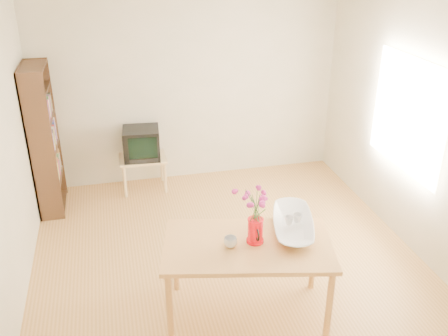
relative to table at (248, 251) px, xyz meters
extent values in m
plane|color=#B47F3F|center=(0.03, 0.68, -0.67)|extent=(4.50, 4.50, 0.00)
plane|color=white|center=(0.03, 0.68, 1.93)|extent=(4.50, 4.50, 0.00)
plane|color=beige|center=(0.03, 2.93, 0.63)|extent=(4.00, 0.00, 4.00)
plane|color=beige|center=(0.03, -1.57, 0.63)|extent=(4.00, 0.00, 4.00)
plane|color=beige|center=(-1.97, 0.68, 0.63)|extent=(0.00, 4.50, 4.50)
plane|color=beige|center=(2.03, 0.68, 0.63)|extent=(0.00, 4.50, 4.50)
plane|color=white|center=(2.01, 0.98, 0.73)|extent=(0.00, 1.30, 1.30)
cube|color=#CB8C45|center=(0.00, 0.00, 0.06)|extent=(1.57, 1.10, 0.04)
cylinder|color=#CB8C45|center=(-0.71, -0.20, -0.31)|extent=(0.06, 0.06, 0.71)
cylinder|color=#CB8C45|center=(0.56, -0.48, -0.31)|extent=(0.06, 0.06, 0.71)
cylinder|color=#CB8C45|center=(-0.56, 0.48, -0.31)|extent=(0.06, 0.06, 0.71)
cylinder|color=#CB8C45|center=(0.71, 0.20, -0.31)|extent=(0.06, 0.06, 0.71)
cube|color=#E2BE7F|center=(-0.67, 2.65, -0.22)|extent=(0.60, 0.45, 0.03)
cylinder|color=#E2BE7F|center=(-0.93, 2.47, -0.45)|extent=(0.04, 0.04, 0.43)
cylinder|color=#E2BE7F|center=(-0.41, 2.47, -0.45)|extent=(0.04, 0.04, 0.43)
cylinder|color=#E2BE7F|center=(-0.93, 2.84, -0.45)|extent=(0.04, 0.04, 0.43)
cylinder|color=#E2BE7F|center=(-0.41, 2.84, -0.45)|extent=(0.04, 0.04, 0.43)
cube|color=#341E11|center=(-1.82, 2.10, 0.23)|extent=(0.28, 0.02, 1.80)
cube|color=#341E11|center=(-1.82, 2.77, 0.23)|extent=(0.28, 0.03, 1.80)
cube|color=#341E11|center=(-1.96, 2.43, 0.23)|extent=(0.02, 0.70, 1.80)
cube|color=#341E11|center=(-1.82, 2.43, -0.63)|extent=(0.27, 0.65, 0.02)
cube|color=#341E11|center=(-1.82, 2.43, -0.27)|extent=(0.27, 0.65, 0.02)
cube|color=#341E11|center=(-1.82, 2.43, 0.11)|extent=(0.27, 0.65, 0.02)
cube|color=#341E11|center=(-1.82, 2.43, 0.49)|extent=(0.27, 0.65, 0.02)
cube|color=#341E11|center=(-1.82, 2.43, 0.85)|extent=(0.27, 0.65, 0.02)
cube|color=#341E11|center=(-1.82, 2.43, 1.11)|extent=(0.27, 0.65, 0.02)
cylinder|color=red|center=(0.07, 0.01, 0.19)|extent=(0.13, 0.13, 0.21)
cylinder|color=red|center=(0.07, 0.01, 0.09)|extent=(0.15, 0.15, 0.02)
cylinder|color=red|center=(0.07, 0.01, 0.30)|extent=(0.14, 0.14, 0.01)
cone|color=red|center=(0.07, -0.04, 0.27)|extent=(0.05, 0.07, 0.06)
torus|color=black|center=(0.06, 0.09, 0.20)|extent=(0.02, 0.10, 0.10)
imported|color=white|center=(-0.15, -0.01, 0.12)|extent=(0.14, 0.14, 0.09)
imported|color=white|center=(0.46, 0.14, 0.33)|extent=(0.65, 0.65, 0.50)
imported|color=white|center=(0.42, 0.14, 0.28)|extent=(0.10, 0.10, 0.07)
imported|color=white|center=(0.50, 0.16, 0.28)|extent=(0.10, 0.10, 0.07)
cube|color=black|center=(-0.67, 2.65, -0.01)|extent=(0.49, 0.46, 0.40)
cube|color=black|center=(-0.67, 2.73, 0.01)|extent=(0.34, 0.26, 0.28)
cube|color=black|center=(-0.67, 2.44, 0.01)|extent=(0.36, 0.04, 0.28)
camera|label=1|loc=(-1.02, -3.39, 2.47)|focal=40.00mm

